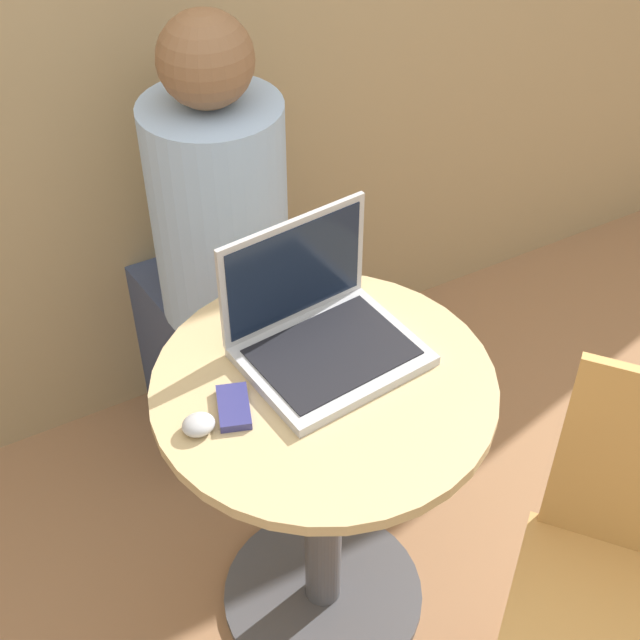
# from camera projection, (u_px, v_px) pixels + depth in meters

# --- Properties ---
(ground_plane) EXTENTS (12.00, 12.00, 0.00)m
(ground_plane) POSITION_uv_depth(u_px,v_px,m) (323.00, 595.00, 2.07)
(ground_plane) COLOR #9E704C
(round_table) EXTENTS (0.63, 0.63, 0.71)m
(round_table) POSITION_uv_depth(u_px,v_px,m) (324.00, 470.00, 1.77)
(round_table) COLOR #4C4C51
(round_table) RESTS_ON ground_plane
(laptop) EXTENTS (0.34, 0.28, 0.24)m
(laptop) POSITION_uv_depth(u_px,v_px,m) (320.00, 328.00, 1.63)
(laptop) COLOR #B7B7BC
(laptop) RESTS_ON round_table
(cell_phone) EXTENTS (0.08, 0.11, 0.02)m
(cell_phone) POSITION_uv_depth(u_px,v_px,m) (234.00, 407.00, 1.54)
(cell_phone) COLOR navy
(cell_phone) RESTS_ON round_table
(computer_mouse) EXTENTS (0.06, 0.05, 0.03)m
(computer_mouse) POSITION_uv_depth(u_px,v_px,m) (199.00, 425.00, 1.50)
(computer_mouse) COLOR #B2B2B7
(computer_mouse) RESTS_ON round_table
(chair_empty) EXTENTS (0.56, 0.56, 0.89)m
(chair_empty) POSITION_uv_depth(u_px,v_px,m) (631.00, 605.00, 1.53)
(chair_empty) COLOR tan
(chair_empty) RESTS_ON ground_plane
(person_seated) EXTENTS (0.33, 0.49, 1.18)m
(person_seated) POSITION_uv_depth(u_px,v_px,m) (215.00, 278.00, 2.16)
(person_seated) COLOR #3D4766
(person_seated) RESTS_ON ground_plane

